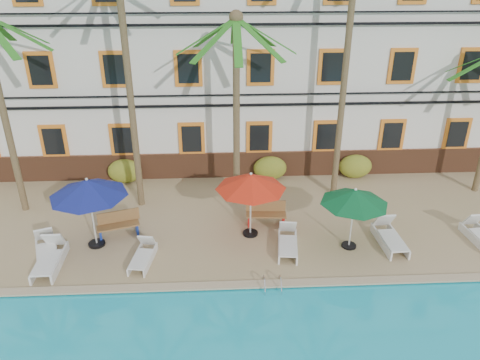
{
  "coord_description": "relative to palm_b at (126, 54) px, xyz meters",
  "views": [
    {
      "loc": [
        -0.33,
        -12.49,
        9.6
      ],
      "look_at": [
        0.44,
        3.0,
        2.0
      ],
      "focal_mm": 35.0,
      "sensor_mm": 36.0,
      "label": 1
    }
  ],
  "objects": [
    {
      "name": "ground",
      "position": [
        3.53,
        -4.53,
        -6.33
      ],
      "size": [
        100.0,
        100.0,
        0.0
      ],
      "primitive_type": "plane",
      "color": "#384C23",
      "rests_on": "ground"
    },
    {
      "name": "pool_deck",
      "position": [
        3.53,
        0.47,
        -6.21
      ],
      "size": [
        30.0,
        12.0,
        0.25
      ],
      "primitive_type": "cube",
      "color": "tan",
      "rests_on": "ground"
    },
    {
      "name": "pool_coping",
      "position": [
        3.53,
        -5.43,
        -6.05
      ],
      "size": [
        30.0,
        0.35,
        0.06
      ],
      "primitive_type": "cube",
      "color": "tan",
      "rests_on": "pool_deck"
    },
    {
      "name": "hotel_building",
      "position": [
        3.53,
        5.45,
        -0.96
      ],
      "size": [
        25.4,
        6.44,
        10.22
      ],
      "color": "silver",
      "rests_on": "pool_deck"
    },
    {
      "name": "palm_b",
      "position": [
        0.0,
        0.0,
        0.0
      ],
      "size": [
        4.32,
        4.32,
        9.68
      ],
      "color": "brown",
      "rests_on": "pool_deck"
    },
    {
      "name": "palm_c",
      "position": [
        3.92,
        0.03,
        -1.21
      ],
      "size": [
        4.32,
        4.32,
        7.55
      ],
      "color": "brown",
      "rests_on": "pool_deck"
    },
    {
      "name": "palm_d",
      "position": [
        8.1,
        0.56,
        0.45
      ],
      "size": [
        4.32,
        4.32,
        10.49
      ],
      "color": "brown",
      "rests_on": "pool_deck"
    },
    {
      "name": "shrub_left",
      "position": [
        -0.99,
        2.07,
        -5.53
      ],
      "size": [
        1.5,
        0.9,
        1.1
      ],
      "primitive_type": "ellipsoid",
      "color": "#30631C",
      "rests_on": "pool_deck"
    },
    {
      "name": "shrub_mid",
      "position": [
        5.51,
        2.07,
        -5.53
      ],
      "size": [
        1.5,
        0.9,
        1.1
      ],
      "primitive_type": "ellipsoid",
      "color": "#30631C",
      "rests_on": "pool_deck"
    },
    {
      "name": "shrub_right",
      "position": [
        9.42,
        2.07,
        -5.53
      ],
      "size": [
        1.5,
        0.9,
        1.1
      ],
      "primitive_type": "ellipsoid",
      "color": "#30631C",
      "rests_on": "pool_deck"
    },
    {
      "name": "umbrella_blue",
      "position": [
        -1.17,
        -2.92,
        -3.83
      ],
      "size": [
        2.64,
        2.64,
        2.64
      ],
      "color": "black",
      "rests_on": "pool_deck"
    },
    {
      "name": "umbrella_red",
      "position": [
        4.31,
        -2.5,
        -3.95
      ],
      "size": [
        2.51,
        2.51,
        2.51
      ],
      "color": "black",
      "rests_on": "pool_deck"
    },
    {
      "name": "umbrella_green",
      "position": [
        7.72,
        -3.47,
        -4.11
      ],
      "size": [
        2.32,
        2.32,
        2.32
      ],
      "color": "black",
      "rests_on": "pool_deck"
    },
    {
      "name": "lounger_a",
      "position": [
        -2.69,
        -3.55,
        -5.8
      ],
      "size": [
        1.27,
        1.96,
        0.87
      ],
      "color": "silver",
      "rests_on": "pool_deck"
    },
    {
      "name": "lounger_b",
      "position": [
        -2.41,
        -4.09,
        -5.78
      ],
      "size": [
        0.75,
        2.01,
        0.94
      ],
      "color": "silver",
      "rests_on": "pool_deck"
    },
    {
      "name": "lounger_c",
      "position": [
        0.62,
        -4.01,
        -5.83
      ],
      "size": [
        0.83,
        1.71,
        0.77
      ],
      "color": "silver",
      "rests_on": "pool_deck"
    },
    {
      "name": "lounger_d",
      "position": [
        5.54,
        -3.51,
        -5.8
      ],
      "size": [
        0.88,
        1.89,
        0.86
      ],
      "color": "silver",
      "rests_on": "pool_deck"
    },
    {
      "name": "lounger_e",
      "position": [
        9.17,
        -3.37,
        -5.78
      ],
      "size": [
        0.78,
        1.99,
        0.93
      ],
      "color": "silver",
      "rests_on": "pool_deck"
    },
    {
      "name": "bench_left",
      "position": [
        -0.51,
        -2.29,
        -5.61
      ],
      "size": [
        1.57,
        0.89,
        0.93
      ],
      "color": "olive",
      "rests_on": "pool_deck"
    },
    {
      "name": "bench_right",
      "position": [
        4.95,
        -1.79,
        -5.61
      ],
      "size": [
        1.53,
        0.57,
        0.93
      ],
      "color": "olive",
      "rests_on": "pool_deck"
    },
    {
      "name": "pool_ladder",
      "position": [
        4.77,
        -5.53,
        -6.08
      ],
      "size": [
        0.54,
        0.74,
        0.74
      ],
      "color": "silver",
      "rests_on": "ground"
    }
  ]
}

